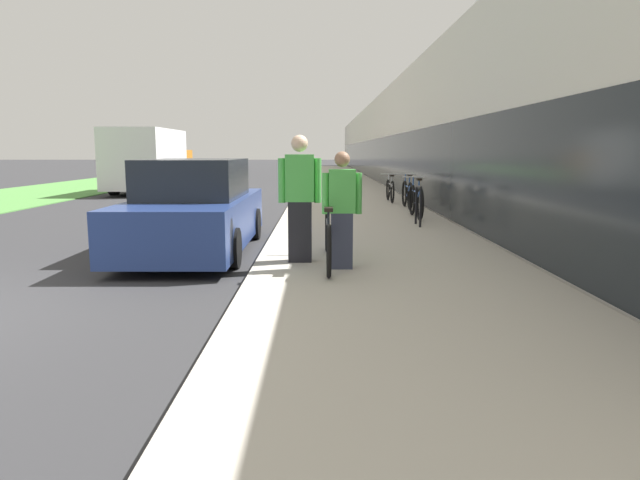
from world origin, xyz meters
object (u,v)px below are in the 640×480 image
Objects in this scene: cruiser_bike_nearest at (414,201)px; moving_truck at (147,161)px; cruiser_bike_farthest at (388,190)px; person_bystander at (298,199)px; bike_rack_hoop at (416,201)px; person_rider at (340,210)px; parked_sedan_curbside at (193,210)px; tandem_bicycle at (326,238)px; cruiser_bike_middle at (405,194)px.

cruiser_bike_nearest is 0.30× the size of moving_truck.
cruiser_bike_nearest reaches higher than cruiser_bike_farthest.
bike_rack_hoop is at bearing 59.20° from person_bystander.
person_rider is 1.84× the size of bike_rack_hoop.
cruiser_bike_nearest is 0.40× the size of parked_sedan_curbside.
parked_sedan_curbside is at bearing -138.53° from cruiser_bike_nearest.
parked_sedan_curbside is at bearing -117.50° from cruiser_bike_farthest.
moving_truck reaches higher than tandem_bicycle.
tandem_bicycle is 4.56m from bike_rack_hoop.
tandem_bicycle is 1.64× the size of person_rider.
parked_sedan_curbside reaches higher than cruiser_bike_middle.
bike_rack_hoop is 0.18× the size of parked_sedan_curbside.
cruiser_bike_middle is 0.38× the size of parked_sedan_curbside.
moving_truck is (-9.09, 11.67, 0.66)m from bike_rack_hoop.
person_bystander reaches higher than cruiser_bike_farthest.
tandem_bicycle reaches higher than bike_rack_hoop.
cruiser_bike_middle is at bearing 75.47° from person_rider.
cruiser_bike_nearest is 4.39m from cruiser_bike_farthest.
cruiser_bike_farthest is 0.28× the size of moving_truck.
bike_rack_hoop is 0.47× the size of cruiser_bike_farthest.
person_bystander is 8.17m from cruiser_bike_middle.
cruiser_bike_middle is at bearing -84.06° from cruiser_bike_farthest.
cruiser_bike_nearest is at bearing 68.77° from tandem_bicycle.
moving_truck is at bearing 132.21° from cruiser_bike_nearest.
parked_sedan_curbside reaches higher than bike_rack_hoop.
person_rider is 0.25× the size of moving_truck.
tandem_bicycle is 5.96m from cruiser_bike_nearest.
moving_truck is (-4.91, 14.09, 0.60)m from parked_sedan_curbside.
bike_rack_hoop is (1.79, 4.44, -0.27)m from person_rider.
cruiser_bike_middle is at bearing -40.10° from moving_truck.
parked_sedan_curbside is (-2.21, 1.70, 0.21)m from tandem_bicycle.
bike_rack_hoop is 4.83m from parked_sedan_curbside.
cruiser_bike_middle reaches higher than bike_rack_hoop.
person_rider is at bearing -60.80° from tandem_bicycle.
person_rider is at bearing -39.86° from person_bystander.
person_bystander is 1.01× the size of cruiser_bike_middle.
bike_rack_hoop is 1.46m from cruiser_bike_nearest.
parked_sedan_curbside is at bearing -126.23° from cruiser_bike_middle.
person_bystander reaches higher than parked_sedan_curbside.
moving_truck reaches higher than person_bystander.
person_rider is 0.87× the size of person_bystander.
cruiser_bike_nearest is at bearing 82.46° from bike_rack_hoop.
tandem_bicycle is 0.68m from person_bystander.
moving_truck reaches higher than bike_rack_hoop.
moving_truck reaches higher than cruiser_bike_middle.
cruiser_bike_nearest is (0.19, 1.44, -0.11)m from bike_rack_hoop.
cruiser_bike_farthest reaches higher than bike_rack_hoop.
moving_truck is (-7.30, 16.11, 0.39)m from person_rider.
moving_truck reaches higher than person_rider.
person_rider is 6.22m from cruiser_bike_nearest.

